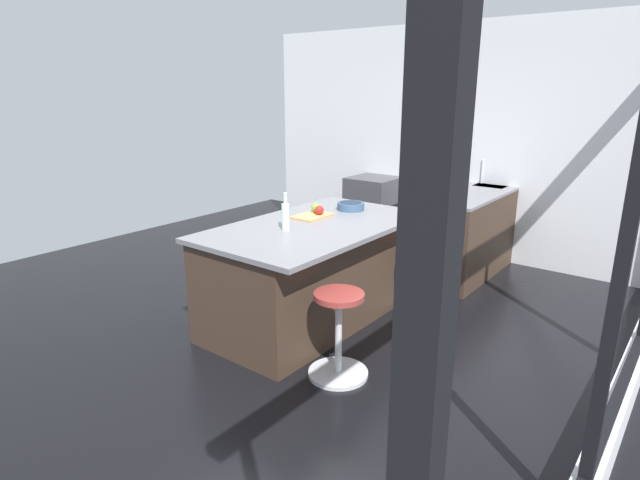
{
  "coord_description": "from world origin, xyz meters",
  "views": [
    {
      "loc": [
        3.21,
        2.83,
        2.02
      ],
      "look_at": [
        -0.17,
        0.2,
        0.76
      ],
      "focal_mm": 29.04,
      "sensor_mm": 36.0,
      "label": 1
    }
  ],
  "objects_px": {
    "stool_middle": "(338,337)",
    "apple_green": "(316,208)",
    "kitchen_island": "(311,271)",
    "apple_red": "(319,210)",
    "cutting_board": "(313,216)",
    "fruit_bowl": "(351,206)",
    "oven_range": "(373,210)",
    "water_bottle": "(286,216)",
    "stool_by_window": "(422,286)"
  },
  "relations": [
    {
      "from": "apple_green",
      "to": "stool_middle",
      "type": "bearing_deg",
      "value": 45.34
    },
    {
      "from": "stool_by_window",
      "to": "apple_red",
      "type": "distance_m",
      "value": 1.15
    },
    {
      "from": "stool_middle",
      "to": "oven_range",
      "type": "bearing_deg",
      "value": -151.79
    },
    {
      "from": "oven_range",
      "to": "cutting_board",
      "type": "bearing_deg",
      "value": 18.41
    },
    {
      "from": "water_bottle",
      "to": "fruit_bowl",
      "type": "relative_size",
      "value": 1.21
    },
    {
      "from": "fruit_bowl",
      "to": "water_bottle",
      "type": "bearing_deg",
      "value": -0.05
    },
    {
      "from": "kitchen_island",
      "to": "water_bottle",
      "type": "xyz_separation_m",
      "value": [
        0.3,
        -0.02,
        0.57
      ]
    },
    {
      "from": "oven_range",
      "to": "water_bottle",
      "type": "distance_m",
      "value": 2.89
    },
    {
      "from": "cutting_board",
      "to": "kitchen_island",
      "type": "bearing_deg",
      "value": 35.53
    },
    {
      "from": "stool_by_window",
      "to": "fruit_bowl",
      "type": "xyz_separation_m",
      "value": [
        0.01,
        -0.79,
        0.63
      ]
    },
    {
      "from": "water_bottle",
      "to": "cutting_board",
      "type": "bearing_deg",
      "value": -167.82
    },
    {
      "from": "apple_red",
      "to": "water_bottle",
      "type": "relative_size",
      "value": 0.27
    },
    {
      "from": "stool_by_window",
      "to": "apple_red",
      "type": "relative_size",
      "value": 7.71
    },
    {
      "from": "cutting_board",
      "to": "apple_red",
      "type": "relative_size",
      "value": 4.29
    },
    {
      "from": "cutting_board",
      "to": "apple_green",
      "type": "xyz_separation_m",
      "value": [
        -0.1,
        -0.04,
        0.05
      ]
    },
    {
      "from": "apple_red",
      "to": "fruit_bowl",
      "type": "xyz_separation_m",
      "value": [
        -0.4,
        0.07,
        -0.02
      ]
    },
    {
      "from": "stool_middle",
      "to": "fruit_bowl",
      "type": "xyz_separation_m",
      "value": [
        -1.27,
        -0.79,
        0.63
      ]
    },
    {
      "from": "oven_range",
      "to": "apple_red",
      "type": "height_order",
      "value": "apple_red"
    },
    {
      "from": "stool_middle",
      "to": "apple_red",
      "type": "height_order",
      "value": "apple_red"
    },
    {
      "from": "cutting_board",
      "to": "fruit_bowl",
      "type": "height_order",
      "value": "fruit_bowl"
    },
    {
      "from": "water_bottle",
      "to": "stool_middle",
      "type": "bearing_deg",
      "value": 66.82
    },
    {
      "from": "stool_by_window",
      "to": "kitchen_island",
      "type": "bearing_deg",
      "value": -50.03
    },
    {
      "from": "apple_red",
      "to": "stool_middle",
      "type": "bearing_deg",
      "value": 44.46
    },
    {
      "from": "cutting_board",
      "to": "oven_range",
      "type": "bearing_deg",
      "value": -161.59
    },
    {
      "from": "kitchen_island",
      "to": "fruit_bowl",
      "type": "height_order",
      "value": "fruit_bowl"
    },
    {
      "from": "stool_middle",
      "to": "cutting_board",
      "type": "xyz_separation_m",
      "value": [
        -0.82,
        -0.89,
        0.6
      ]
    },
    {
      "from": "oven_range",
      "to": "apple_red",
      "type": "relative_size",
      "value": 10.63
    },
    {
      "from": "stool_by_window",
      "to": "oven_range",
      "type": "bearing_deg",
      "value": -137.16
    },
    {
      "from": "apple_red",
      "to": "water_bottle",
      "type": "height_order",
      "value": "water_bottle"
    },
    {
      "from": "cutting_board",
      "to": "stool_by_window",
      "type": "bearing_deg",
      "value": 117.41
    },
    {
      "from": "oven_range",
      "to": "fruit_bowl",
      "type": "height_order",
      "value": "fruit_bowl"
    },
    {
      "from": "fruit_bowl",
      "to": "stool_by_window",
      "type": "bearing_deg",
      "value": 90.6
    },
    {
      "from": "stool_by_window",
      "to": "water_bottle",
      "type": "height_order",
      "value": "water_bottle"
    },
    {
      "from": "water_bottle",
      "to": "apple_green",
      "type": "bearing_deg",
      "value": -166.08
    },
    {
      "from": "oven_range",
      "to": "stool_middle",
      "type": "bearing_deg",
      "value": 28.21
    },
    {
      "from": "apple_red",
      "to": "water_bottle",
      "type": "xyz_separation_m",
      "value": [
        0.53,
        0.07,
        0.06
      ]
    },
    {
      "from": "stool_by_window",
      "to": "apple_green",
      "type": "xyz_separation_m",
      "value": [
        0.36,
        -0.93,
        0.66
      ]
    },
    {
      "from": "cutting_board",
      "to": "water_bottle",
      "type": "relative_size",
      "value": 1.15
    },
    {
      "from": "oven_range",
      "to": "fruit_bowl",
      "type": "xyz_separation_m",
      "value": [
        1.77,
        0.84,
        0.49
      ]
    },
    {
      "from": "fruit_bowl",
      "to": "kitchen_island",
      "type": "bearing_deg",
      "value": 2.04
    },
    {
      "from": "cutting_board",
      "to": "fruit_bowl",
      "type": "bearing_deg",
      "value": 167.01
    },
    {
      "from": "water_bottle",
      "to": "fruit_bowl",
      "type": "distance_m",
      "value": 0.94
    },
    {
      "from": "kitchen_island",
      "to": "apple_red",
      "type": "bearing_deg",
      "value": -158.7
    },
    {
      "from": "stool_middle",
      "to": "apple_green",
      "type": "bearing_deg",
      "value": -134.66
    },
    {
      "from": "kitchen_island",
      "to": "stool_middle",
      "type": "distance_m",
      "value": 1.01
    },
    {
      "from": "apple_green",
      "to": "fruit_bowl",
      "type": "relative_size",
      "value": 0.34
    },
    {
      "from": "oven_range",
      "to": "apple_green",
      "type": "distance_m",
      "value": 2.29
    },
    {
      "from": "cutting_board",
      "to": "apple_green",
      "type": "bearing_deg",
      "value": -158.26
    },
    {
      "from": "oven_range",
      "to": "kitchen_island",
      "type": "distance_m",
      "value": 2.55
    },
    {
      "from": "cutting_board",
      "to": "water_bottle",
      "type": "distance_m",
      "value": 0.51
    }
  ]
}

